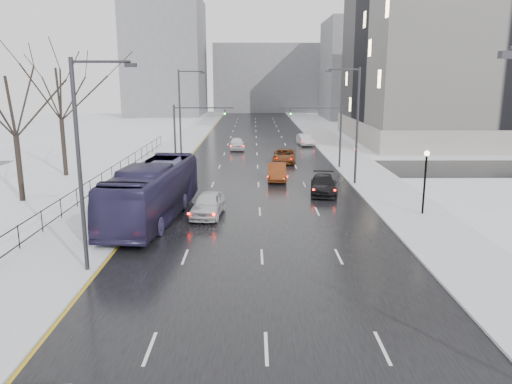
{
  "coord_description": "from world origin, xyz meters",
  "views": [
    {
      "loc": [
        -0.43,
        -2.49,
        9.1
      ],
      "look_at": [
        -0.28,
        26.34,
        2.5
      ],
      "focal_mm": 35.0,
      "sensor_mm": 36.0,
      "label": 1
    }
  ],
  "objects_px": {
    "mast_signal_left": "(185,129)",
    "bus": "(153,192)",
    "tree_park_e": "(66,176)",
    "sedan_right_cross": "(284,156)",
    "sedan_right_far": "(324,185)",
    "sedan_right_near": "(277,172)",
    "tree_park_d": "(23,202)",
    "no_uturn_sign": "(356,152)",
    "streetlight_l_far": "(182,111)",
    "mast_signal_right": "(330,129)",
    "lamppost_r_mid": "(425,173)",
    "streetlight_r_mid": "(355,120)",
    "streetlight_l_near": "(84,156)",
    "sedan_center_far": "(237,144)",
    "sedan_center_near": "(208,204)",
    "sedan_right_distant": "(305,140)"
  },
  "relations": [
    {
      "from": "streetlight_l_far",
      "to": "mast_signal_right",
      "type": "relative_size",
      "value": 1.54
    },
    {
      "from": "lamppost_r_mid",
      "to": "sedan_right_far",
      "type": "height_order",
      "value": "lamppost_r_mid"
    },
    {
      "from": "tree_park_d",
      "to": "lamppost_r_mid",
      "type": "xyz_separation_m",
      "value": [
        28.8,
        -4.0,
        2.94
      ]
    },
    {
      "from": "tree_park_e",
      "to": "no_uturn_sign",
      "type": "bearing_deg",
      "value": 0.0
    },
    {
      "from": "streetlight_r_mid",
      "to": "sedan_right_cross",
      "type": "distance_m",
      "value": 13.68
    },
    {
      "from": "sedan_center_far",
      "to": "tree_park_d",
      "type": "bearing_deg",
      "value": -121.63
    },
    {
      "from": "mast_signal_left",
      "to": "bus",
      "type": "bearing_deg",
      "value": -89.01
    },
    {
      "from": "tree_park_e",
      "to": "mast_signal_left",
      "type": "height_order",
      "value": "tree_park_e"
    },
    {
      "from": "tree_park_d",
      "to": "sedan_center_near",
      "type": "distance_m",
      "value": 14.9
    },
    {
      "from": "sedan_center_near",
      "to": "no_uturn_sign",
      "type": "bearing_deg",
      "value": 53.52
    },
    {
      "from": "tree_park_d",
      "to": "sedan_center_near",
      "type": "relative_size",
      "value": 2.62
    },
    {
      "from": "tree_park_d",
      "to": "streetlight_l_near",
      "type": "relative_size",
      "value": 1.25
    },
    {
      "from": "sedan_right_near",
      "to": "sedan_center_near",
      "type": "bearing_deg",
      "value": -112.13
    },
    {
      "from": "tree_park_d",
      "to": "sedan_center_near",
      "type": "xyz_separation_m",
      "value": [
        14.3,
        -4.09,
        0.85
      ]
    },
    {
      "from": "lamppost_r_mid",
      "to": "mast_signal_right",
      "type": "height_order",
      "value": "mast_signal_right"
    },
    {
      "from": "sedan_right_cross",
      "to": "streetlight_l_near",
      "type": "bearing_deg",
      "value": -104.11
    },
    {
      "from": "sedan_right_far",
      "to": "sedan_center_far",
      "type": "distance_m",
      "value": 26.51
    },
    {
      "from": "sedan_right_cross",
      "to": "tree_park_d",
      "type": "bearing_deg",
      "value": -134.33
    },
    {
      "from": "tree_park_d",
      "to": "sedan_right_near",
      "type": "bearing_deg",
      "value": 22.2
    },
    {
      "from": "tree_park_d",
      "to": "no_uturn_sign",
      "type": "bearing_deg",
      "value": 20.32
    },
    {
      "from": "streetlight_l_far",
      "to": "tree_park_e",
      "type": "bearing_deg",
      "value": -141.43
    },
    {
      "from": "sedan_right_near",
      "to": "sedan_right_cross",
      "type": "relative_size",
      "value": 0.9
    },
    {
      "from": "mast_signal_left",
      "to": "sedan_center_near",
      "type": "relative_size",
      "value": 1.36
    },
    {
      "from": "tree_park_d",
      "to": "lamppost_r_mid",
      "type": "bearing_deg",
      "value": -7.91
    },
    {
      "from": "tree_park_e",
      "to": "bus",
      "type": "bearing_deg",
      "value": -52.97
    },
    {
      "from": "streetlight_l_near",
      "to": "mast_signal_left",
      "type": "bearing_deg",
      "value": 88.28
    },
    {
      "from": "tree_park_e",
      "to": "mast_signal_left",
      "type": "relative_size",
      "value": 2.08
    },
    {
      "from": "sedan_center_near",
      "to": "sedan_center_far",
      "type": "distance_m",
      "value": 31.95
    },
    {
      "from": "sedan_right_distant",
      "to": "lamppost_r_mid",
      "type": "bearing_deg",
      "value": -89.36
    },
    {
      "from": "tree_park_e",
      "to": "streetlight_l_near",
      "type": "height_order",
      "value": "streetlight_l_near"
    },
    {
      "from": "streetlight_l_far",
      "to": "mast_signal_left",
      "type": "bearing_deg",
      "value": -78.13
    },
    {
      "from": "lamppost_r_mid",
      "to": "sedan_center_far",
      "type": "distance_m",
      "value": 34.69
    },
    {
      "from": "streetlight_l_near",
      "to": "sedan_right_cross",
      "type": "relative_size",
      "value": 1.91
    },
    {
      "from": "tree_park_d",
      "to": "tree_park_e",
      "type": "xyz_separation_m",
      "value": [
        -0.4,
        10.0,
        0.0
      ]
    },
    {
      "from": "streetlight_l_far",
      "to": "sedan_right_distant",
      "type": "relative_size",
      "value": 2.16
    },
    {
      "from": "streetlight_r_mid",
      "to": "bus",
      "type": "height_order",
      "value": "streetlight_r_mid"
    },
    {
      "from": "no_uturn_sign",
      "to": "bus",
      "type": "relative_size",
      "value": 0.2
    },
    {
      "from": "sedan_right_near",
      "to": "sedan_right_cross",
      "type": "bearing_deg",
      "value": 83.71
    },
    {
      "from": "lamppost_r_mid",
      "to": "mast_signal_left",
      "type": "bearing_deg",
      "value": 135.52
    },
    {
      "from": "streetlight_r_mid",
      "to": "sedan_right_cross",
      "type": "bearing_deg",
      "value": 114.04
    },
    {
      "from": "streetlight_r_mid",
      "to": "sedan_center_far",
      "type": "distance_m",
      "value": 24.81
    },
    {
      "from": "tree_park_d",
      "to": "mast_signal_left",
      "type": "xyz_separation_m",
      "value": [
        10.47,
        14.0,
        4.11
      ]
    },
    {
      "from": "streetlight_l_near",
      "to": "sedan_center_far",
      "type": "xyz_separation_m",
      "value": [
        5.58,
        41.84,
        -4.79
      ]
    },
    {
      "from": "lamppost_r_mid",
      "to": "sedan_right_far",
      "type": "relative_size",
      "value": 0.84
    },
    {
      "from": "tree_park_e",
      "to": "streetlight_l_far",
      "type": "bearing_deg",
      "value": 38.57
    },
    {
      "from": "mast_signal_right",
      "to": "mast_signal_left",
      "type": "relative_size",
      "value": 1.0
    },
    {
      "from": "streetlight_l_near",
      "to": "sedan_right_far",
      "type": "relative_size",
      "value": 1.96
    },
    {
      "from": "sedan_right_cross",
      "to": "sedan_right_far",
      "type": "bearing_deg",
      "value": -76.37
    },
    {
      "from": "mast_signal_right",
      "to": "sedan_right_near",
      "type": "height_order",
      "value": "mast_signal_right"
    },
    {
      "from": "no_uturn_sign",
      "to": "bus",
      "type": "bearing_deg",
      "value": -137.49
    }
  ]
}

